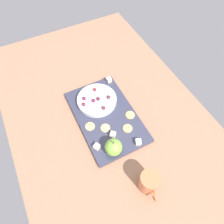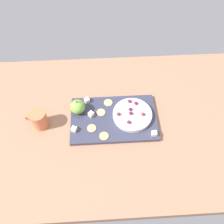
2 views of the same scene
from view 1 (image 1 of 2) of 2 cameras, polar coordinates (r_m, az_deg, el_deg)
table at (r=95.41cm, az=-2.34°, el=-0.10°), size 129.85×83.50×4.45cm
platter at (r=90.53cm, az=-1.65°, el=-1.20°), size 39.02×24.55×1.82cm
serving_dish at (r=93.28cm, az=-4.20°, el=3.32°), size 17.76×17.76×2.09cm
apple_whole at (r=79.07cm, az=0.42°, el=-9.70°), size 6.77×6.77×6.77cm
apple_stem at (r=75.42cm, az=0.44°, el=-8.51°), size 0.50×0.50×1.20cm
cheese_cube_0 at (r=100.68cm, az=-0.85°, el=8.91°), size 2.28×2.28×2.14cm
cheese_cube_1 at (r=83.91cm, az=0.25°, el=-6.25°), size 3.03×3.03×2.14cm
cheese_cube_2 at (r=81.88cm, az=-4.24°, el=-9.56°), size 2.91×2.91×2.14cm
cheese_cube_3 at (r=83.14cm, az=7.29°, el=-8.23°), size 2.80×2.80×2.14cm
cracker_0 at (r=86.44cm, az=4.33°, el=-4.56°), size 4.08×4.08×0.40cm
cracker_1 at (r=86.33cm, az=-1.85°, el=-4.46°), size 4.08×4.08×0.40cm
cracker_2 at (r=87.15cm, az=-6.10°, el=-3.99°), size 4.08×4.08×0.40cm
cracker_3 at (r=89.87cm, az=5.04°, el=-0.84°), size 4.08×4.08×0.40cm
grape_0 at (r=90.34cm, az=-7.84°, el=2.14°), size 1.78×1.61×1.47cm
grape_1 at (r=92.15cm, az=-7.71°, el=3.73°), size 1.78×1.61×1.49cm
grape_2 at (r=91.77cm, az=-0.92°, el=4.15°), size 1.78×1.61×1.54cm
grape_3 at (r=94.74cm, az=-4.71°, el=6.23°), size 1.78×1.61×1.57cm
grape_4 at (r=91.01cm, az=-5.14°, el=3.18°), size 1.78×1.61×1.49cm
grape_5 at (r=88.47cm, az=-2.33°, el=1.14°), size 1.78×1.61×1.48cm
grape_6 at (r=91.34cm, az=-3.83°, el=3.68°), size 1.78×1.61×1.64cm
cup at (r=76.79cm, az=10.20°, el=-18.52°), size 10.13×6.97×8.89cm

